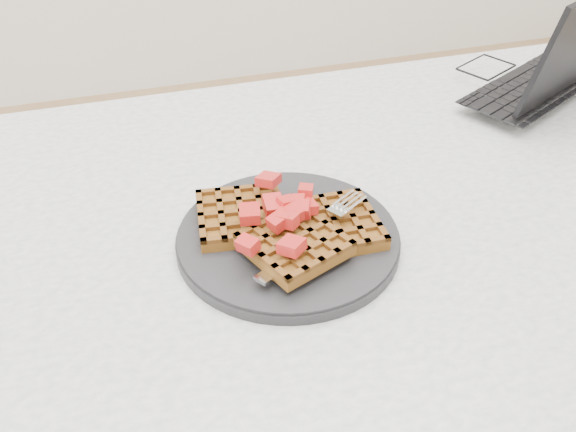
{
  "coord_description": "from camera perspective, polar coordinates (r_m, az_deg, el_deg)",
  "views": [
    {
      "loc": [
        -0.22,
        -0.55,
        1.22
      ],
      "look_at": [
        -0.06,
        -0.02,
        0.79
      ],
      "focal_mm": 40.0,
      "sensor_mm": 36.0,
      "label": 1
    }
  ],
  "objects": [
    {
      "name": "table",
      "position": [
        0.83,
        3.64,
        -7.04
      ],
      "size": [
        1.2,
        0.8,
        0.75
      ],
      "color": "silver",
      "rests_on": "ground"
    },
    {
      "name": "fork",
      "position": [
        0.7,
        2.83,
        -1.96
      ],
      "size": [
        0.16,
        0.12,
        0.02
      ],
      "primitive_type": null,
      "rotation": [
        0.0,
        0.0,
        -1.0
      ],
      "color": "silver",
      "rests_on": "plate"
    },
    {
      "name": "laptop",
      "position": [
        1.1,
        20.55,
        11.81
      ],
      "size": [
        0.33,
        0.31,
        0.19
      ],
      "rotation": [
        0.0,
        0.0,
        3.61
      ],
      "color": "black",
      "rests_on": "table"
    },
    {
      "name": "plate",
      "position": [
        0.72,
        -0.0,
        -2.02
      ],
      "size": [
        0.25,
        0.25,
        0.02
      ],
      "primitive_type": "cylinder",
      "color": "black",
      "rests_on": "table"
    },
    {
      "name": "waffles",
      "position": [
        0.71,
        0.1,
        -1.0
      ],
      "size": [
        0.2,
        0.19,
        0.03
      ],
      "color": "brown",
      "rests_on": "plate"
    },
    {
      "name": "strawberry_pile",
      "position": [
        0.69,
        -0.0,
        0.92
      ],
      "size": [
        0.15,
        0.15,
        0.02
      ],
      "primitive_type": null,
      "color": "#9D0000",
      "rests_on": "waffles"
    }
  ]
}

